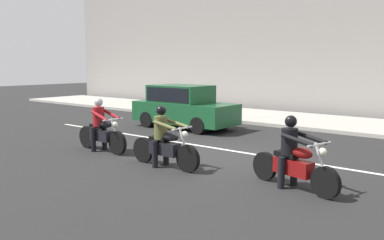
% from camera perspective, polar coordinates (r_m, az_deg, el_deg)
% --- Properties ---
extents(ground_plane, '(80.00, 80.00, 0.00)m').
position_cam_1_polar(ground_plane, '(11.67, 2.17, -4.88)').
color(ground_plane, black).
extents(sidewalk_slab, '(40.00, 4.40, 0.14)m').
position_cam_1_polar(sidewalk_slab, '(18.59, 17.20, -0.24)').
color(sidewalk_slab, '#A8A399').
rests_on(sidewalk_slab, ground_plane).
extents(lane_marking_stripe, '(18.00, 0.14, 0.01)m').
position_cam_1_polar(lane_marking_stripe, '(12.01, 7.46, -4.56)').
color(lane_marking_stripe, silver).
rests_on(lane_marking_stripe, ground_plane).
extents(motorcycle_with_rider_crimson, '(2.15, 0.70, 1.58)m').
position_cam_1_polar(motorcycle_with_rider_crimson, '(12.35, -12.52, -1.31)').
color(motorcycle_with_rider_crimson, black).
rests_on(motorcycle_with_rider_crimson, ground_plane).
extents(motorcycle_with_rider_black_leather, '(2.18, 0.85, 1.52)m').
position_cam_1_polar(motorcycle_with_rider_black_leather, '(8.73, 13.90, -5.27)').
color(motorcycle_with_rider_black_leather, black).
rests_on(motorcycle_with_rider_black_leather, ground_plane).
extents(motorcycle_with_rider_olive, '(2.20, 0.70, 1.55)m').
position_cam_1_polar(motorcycle_with_rider_olive, '(10.24, -3.90, -3.08)').
color(motorcycle_with_rider_olive, black).
rests_on(motorcycle_with_rider_olive, ground_plane).
extents(parked_sedan_forest_green, '(4.27, 1.82, 1.72)m').
position_cam_1_polar(parked_sedan_forest_green, '(16.42, -1.23, 1.92)').
color(parked_sedan_forest_green, '#164C28').
rests_on(parked_sedan_forest_green, ground_plane).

